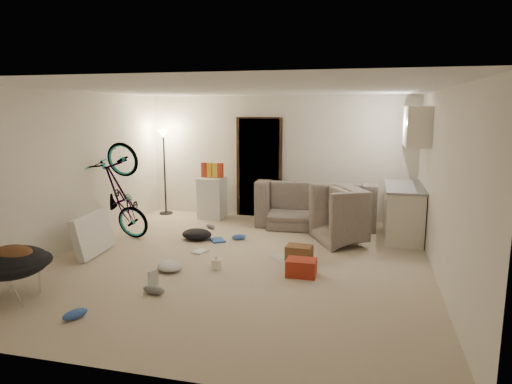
% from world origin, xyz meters
% --- Properties ---
extents(floor, '(5.50, 6.00, 0.02)m').
position_xyz_m(floor, '(0.00, 0.00, -0.01)').
color(floor, '#C6B499').
rests_on(floor, ground).
extents(ceiling, '(5.50, 6.00, 0.02)m').
position_xyz_m(ceiling, '(0.00, 0.00, 2.51)').
color(ceiling, white).
rests_on(ceiling, wall_back).
extents(wall_back, '(5.50, 0.02, 2.50)m').
position_xyz_m(wall_back, '(0.00, 3.01, 1.25)').
color(wall_back, white).
rests_on(wall_back, floor).
extents(wall_front, '(5.50, 0.02, 2.50)m').
position_xyz_m(wall_front, '(0.00, -3.01, 1.25)').
color(wall_front, white).
rests_on(wall_front, floor).
extents(wall_left, '(0.02, 6.00, 2.50)m').
position_xyz_m(wall_left, '(-2.76, 0.00, 1.25)').
color(wall_left, white).
rests_on(wall_left, floor).
extents(wall_right, '(0.02, 6.00, 2.50)m').
position_xyz_m(wall_right, '(2.76, 0.00, 1.25)').
color(wall_right, white).
rests_on(wall_right, floor).
extents(doorway, '(0.85, 0.10, 2.04)m').
position_xyz_m(doorway, '(-0.40, 2.97, 1.02)').
color(doorway, black).
rests_on(doorway, floor).
extents(door_trim, '(0.97, 0.04, 2.10)m').
position_xyz_m(door_trim, '(-0.40, 2.94, 1.02)').
color(door_trim, black).
rests_on(door_trim, floor).
extents(floor_lamp, '(0.28, 0.28, 1.81)m').
position_xyz_m(floor_lamp, '(-2.40, 2.65, 1.31)').
color(floor_lamp, black).
rests_on(floor_lamp, floor).
extents(kitchen_counter, '(0.60, 1.50, 0.88)m').
position_xyz_m(kitchen_counter, '(2.43, 2.00, 0.44)').
color(kitchen_counter, beige).
rests_on(kitchen_counter, floor).
extents(counter_top, '(0.64, 1.54, 0.04)m').
position_xyz_m(counter_top, '(2.43, 2.00, 0.90)').
color(counter_top, gray).
rests_on(counter_top, kitchen_counter).
extents(kitchen_uppers, '(0.38, 1.40, 0.65)m').
position_xyz_m(kitchen_uppers, '(2.56, 2.00, 1.95)').
color(kitchen_uppers, beige).
rests_on(kitchen_uppers, wall_right).
extents(sofa, '(2.29, 0.98, 0.66)m').
position_xyz_m(sofa, '(0.85, 2.45, 0.33)').
color(sofa, '#333A34').
rests_on(sofa, floor).
extents(armchair, '(1.32, 1.38, 0.70)m').
position_xyz_m(armchair, '(1.67, 1.56, 0.35)').
color(armchair, '#333A34').
rests_on(armchair, floor).
extents(bicycle, '(1.78, 0.91, 0.99)m').
position_xyz_m(bicycle, '(-2.30, 0.69, 0.45)').
color(bicycle, black).
rests_on(bicycle, floor).
extents(book_asset, '(0.26, 0.24, 0.02)m').
position_xyz_m(book_asset, '(-0.83, -1.22, 0.01)').
color(book_asset, '#A32B18').
rests_on(book_asset, floor).
extents(mini_fridge, '(0.51, 0.51, 0.84)m').
position_xyz_m(mini_fridge, '(-1.30, 2.55, 0.42)').
color(mini_fridge, white).
rests_on(mini_fridge, floor).
extents(snack_box_0, '(0.10, 0.07, 0.30)m').
position_xyz_m(snack_box_0, '(-1.47, 2.55, 1.00)').
color(snack_box_0, '#A32B18').
rests_on(snack_box_0, mini_fridge).
extents(snack_box_1, '(0.10, 0.07, 0.30)m').
position_xyz_m(snack_box_1, '(-1.35, 2.55, 1.00)').
color(snack_box_1, orange).
rests_on(snack_box_1, mini_fridge).
extents(snack_box_2, '(0.11, 0.09, 0.30)m').
position_xyz_m(snack_box_2, '(-1.23, 2.55, 1.00)').
color(snack_box_2, gold).
rests_on(snack_box_2, mini_fridge).
extents(snack_box_3, '(0.11, 0.08, 0.30)m').
position_xyz_m(snack_box_3, '(-1.11, 2.55, 1.00)').
color(snack_box_3, '#A32B18').
rests_on(snack_box_3, mini_fridge).
extents(saucer_chair, '(0.90, 0.90, 0.64)m').
position_xyz_m(saucer_chair, '(-2.20, -1.95, 0.38)').
color(saucer_chair, silver).
rests_on(saucer_chair, floor).
extents(hoodie, '(0.52, 0.45, 0.22)m').
position_xyz_m(hoodie, '(-2.15, -1.98, 0.57)').
color(hoodie, brown).
rests_on(hoodie, saucer_chair).
extents(sofa_drape, '(0.61, 0.52, 0.28)m').
position_xyz_m(sofa_drape, '(-0.10, 2.45, 0.54)').
color(sofa_drape, black).
rests_on(sofa_drape, sofa).
extents(tv_box, '(0.32, 0.98, 0.65)m').
position_xyz_m(tv_box, '(-2.30, -0.18, 0.32)').
color(tv_box, silver).
rests_on(tv_box, floor).
extents(drink_case_a, '(0.40, 0.30, 0.22)m').
position_xyz_m(drink_case_a, '(0.86, 0.32, 0.11)').
color(drink_case_a, brown).
rests_on(drink_case_a, floor).
extents(drink_case_b, '(0.40, 0.30, 0.23)m').
position_xyz_m(drink_case_b, '(0.99, -0.34, 0.12)').
color(drink_case_b, '#A32B18').
rests_on(drink_case_b, floor).
extents(juicer, '(0.14, 0.14, 0.21)m').
position_xyz_m(juicer, '(-0.21, -0.37, 0.08)').
color(juicer, silver).
rests_on(juicer, floor).
extents(newspaper, '(0.65, 0.66, 0.01)m').
position_xyz_m(newspaper, '(0.70, 0.32, 0.00)').
color(newspaper, beige).
rests_on(newspaper, floor).
extents(book_blue, '(0.34, 0.36, 0.03)m').
position_xyz_m(book_blue, '(-0.65, 0.96, 0.01)').
color(book_blue, '#315AB3').
rests_on(book_blue, floor).
extents(book_white, '(0.24, 0.27, 0.02)m').
position_xyz_m(book_white, '(-0.72, 0.30, 0.01)').
color(book_white, silver).
rests_on(book_white, floor).
extents(shoe_0, '(0.28, 0.24, 0.10)m').
position_xyz_m(shoe_0, '(-0.31, 1.12, 0.05)').
color(shoe_0, '#315AB3').
rests_on(shoe_0, floor).
extents(shoe_1, '(0.25, 0.22, 0.09)m').
position_xyz_m(shoe_1, '(-1.04, 1.70, 0.04)').
color(shoe_1, slate).
rests_on(shoe_1, floor).
extents(shoe_2, '(0.23, 0.30, 0.10)m').
position_xyz_m(shoe_2, '(-1.19, -2.22, 0.05)').
color(shoe_2, '#315AB3').
rests_on(shoe_2, floor).
extents(shoe_3, '(0.31, 0.16, 0.11)m').
position_xyz_m(shoe_3, '(-0.67, -1.40, 0.06)').
color(shoe_3, slate).
rests_on(shoe_3, floor).
extents(clothes_lump_a, '(0.65, 0.60, 0.17)m').
position_xyz_m(clothes_lump_a, '(-1.04, 0.98, 0.09)').
color(clothes_lump_a, black).
rests_on(clothes_lump_a, floor).
extents(clothes_lump_b, '(0.54, 0.53, 0.13)m').
position_xyz_m(clothes_lump_b, '(0.38, 2.20, 0.06)').
color(clothes_lump_b, black).
rests_on(clothes_lump_b, floor).
extents(clothes_lump_c, '(0.52, 0.53, 0.12)m').
position_xyz_m(clothes_lump_c, '(-0.84, -0.57, 0.06)').
color(clothes_lump_c, silver).
rests_on(clothes_lump_c, floor).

